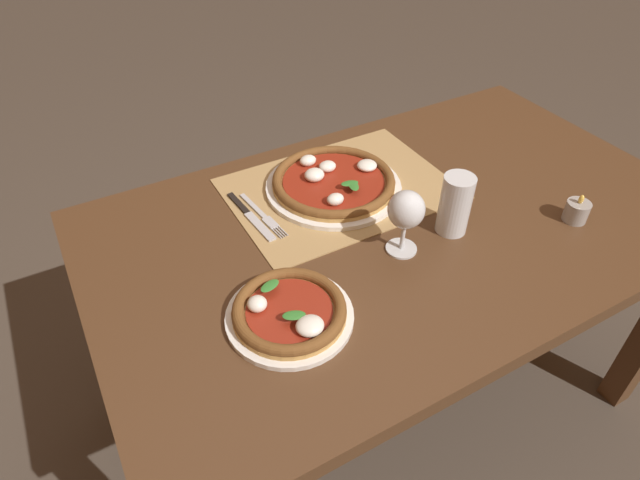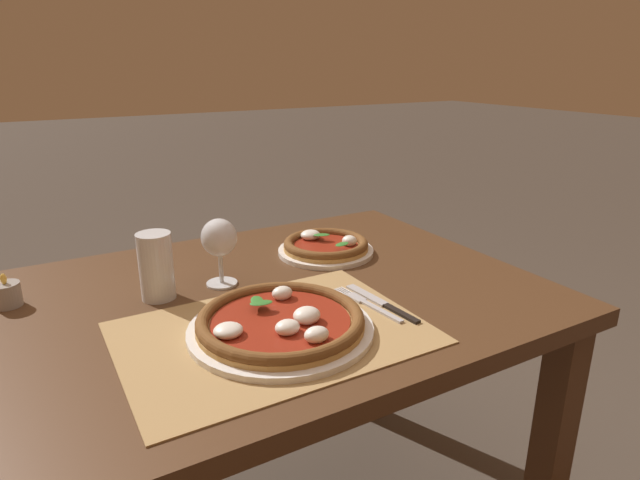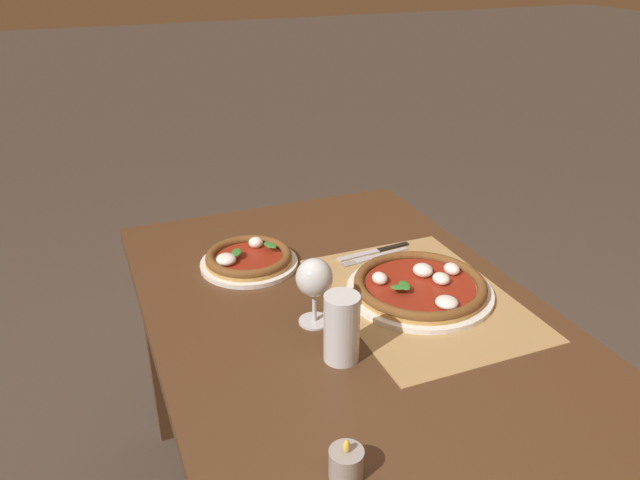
# 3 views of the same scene
# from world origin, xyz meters

# --- Properties ---
(dining_table) EXTENTS (1.47, 0.87, 0.74)m
(dining_table) POSITION_xyz_m (0.00, 0.00, 0.64)
(dining_table) COLOR #4C301C
(dining_table) RESTS_ON ground
(paper_placemat) EXTENTS (0.55, 0.40, 0.00)m
(paper_placemat) POSITION_xyz_m (0.07, -0.18, 0.74)
(paper_placemat) COLOR #A88451
(paper_placemat) RESTS_ON dining_table
(pizza_near) EXTENTS (0.35, 0.35, 0.05)m
(pizza_near) POSITION_xyz_m (0.08, -0.18, 0.76)
(pizza_near) COLOR white
(pizza_near) RESTS_ON paper_placemat
(pizza_far) EXTENTS (0.25, 0.25, 0.05)m
(pizza_far) POSITION_xyz_m (0.38, 0.15, 0.76)
(pizza_far) COLOR white
(pizza_far) RESTS_ON dining_table
(wine_glass) EXTENTS (0.08, 0.08, 0.16)m
(wine_glass) POSITION_xyz_m (0.07, 0.09, 0.85)
(wine_glass) COLOR silver
(wine_glass) RESTS_ON dining_table
(pint_glass) EXTENTS (0.07, 0.07, 0.15)m
(pint_glass) POSITION_xyz_m (-0.08, 0.09, 0.81)
(pint_glass) COLOR silver
(pint_glass) RESTS_ON dining_table
(fork) EXTENTS (0.04, 0.20, 0.00)m
(fork) POSITION_xyz_m (0.29, -0.17, 0.75)
(fork) COLOR #B7B7BC
(fork) RESTS_ON paper_placemat
(knife) EXTENTS (0.04, 0.22, 0.01)m
(knife) POSITION_xyz_m (0.31, -0.18, 0.75)
(knife) COLOR black
(knife) RESTS_ON paper_placemat
(votive_candle) EXTENTS (0.06, 0.06, 0.07)m
(votive_candle) POSITION_xyz_m (-0.36, 0.20, 0.76)
(votive_candle) COLOR gray
(votive_candle) RESTS_ON dining_table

